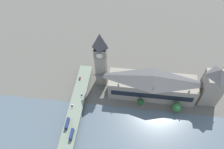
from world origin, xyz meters
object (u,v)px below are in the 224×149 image
at_px(car_northbound_lead, 72,106).
at_px(double_decker_bus_mid, 67,123).
at_px(parliament_hall, 152,85).
at_px(road_bridge, 71,128).
at_px(double_decker_bus_rear, 72,134).
at_px(clock_tower, 101,59).
at_px(car_southbound_extra, 80,79).
at_px(car_northbound_tail, 82,95).
at_px(victoria_tower, 212,86).

bearing_deg(car_northbound_lead, double_decker_bus_mid, -179.66).
bearing_deg(parliament_hall, double_decker_bus_mid, 122.15).
bearing_deg(road_bridge, double_decker_bus_rear, -155.46).
height_order(road_bridge, double_decker_bus_mid, double_decker_bus_mid).
relative_size(clock_tower, car_northbound_lead, 14.82).
bearing_deg(double_decker_bus_mid, clock_tower, -21.79).
distance_m(clock_tower, car_southbound_extra, 39.39).
height_order(parliament_hall, car_northbound_tail, parliament_hall).
bearing_deg(clock_tower, car_southbound_extra, 101.14).
height_order(parliament_hall, clock_tower, clock_tower).
bearing_deg(double_decker_bus_rear, clock_tower, -13.89).
bearing_deg(double_decker_bus_mid, car_northbound_tail, -11.18).
xyz_separation_m(car_northbound_tail, car_southbound_extra, (21.87, 6.75, 0.04)).
bearing_deg(double_decker_bus_mid, car_northbound_lead, 0.34).
relative_size(victoria_tower, double_decker_bus_mid, 4.61).
distance_m(road_bridge, car_southbound_extra, 59.64).
xyz_separation_m(parliament_hall, victoria_tower, (0.06, -58.66, 8.73)).
bearing_deg(car_northbound_tail, parliament_hall, -77.98).
bearing_deg(victoria_tower, car_northbound_lead, 102.25).
xyz_separation_m(clock_tower, car_southbound_extra, (-4.80, 24.39, -30.56)).
bearing_deg(double_decker_bus_rear, victoria_tower, -65.36).
relative_size(victoria_tower, double_decker_bus_rear, 4.83).
xyz_separation_m(double_decker_bus_rear, car_northbound_lead, (30.26, 6.91, -1.99)).
height_order(car_northbound_lead, car_southbound_extra, car_southbound_extra).
distance_m(parliament_hall, victoria_tower, 59.31).
distance_m(clock_tower, car_northbound_tail, 44.26).
bearing_deg(car_southbound_extra, clock_tower, -78.86).
height_order(double_decker_bus_mid, car_northbound_lead, double_decker_bus_mid).
distance_m(clock_tower, double_decker_bus_mid, 71.87).
bearing_deg(car_southbound_extra, car_northbound_lead, 179.70).
bearing_deg(clock_tower, double_decker_bus_rear, 166.11).
distance_m(victoria_tower, car_northbound_tail, 133.44).
relative_size(double_decker_bus_mid, double_decker_bus_rear, 1.05).
relative_size(car_northbound_lead, car_northbound_tail, 1.15).
distance_m(double_decker_bus_rear, car_northbound_lead, 31.10).
bearing_deg(car_northbound_tail, clock_tower, -33.47).
bearing_deg(victoria_tower, car_southbound_extra, 87.38).
relative_size(victoria_tower, car_southbound_extra, 12.11).
distance_m(double_decker_bus_rear, car_southbound_extra, 66.98).
distance_m(parliament_hall, car_northbound_lead, 85.55).
relative_size(victoria_tower, car_northbound_tail, 12.60).
relative_size(clock_tower, car_southbound_extra, 16.35).
bearing_deg(car_northbound_tail, double_decker_bus_rear, 179.96).
bearing_deg(road_bridge, car_southbound_extra, 3.34).
xyz_separation_m(clock_tower, victoria_tower, (-11.13, -113.76, -13.26)).
bearing_deg(car_southbound_extra, double_decker_bus_rear, -174.24).
distance_m(car_northbound_lead, car_southbound_extra, 36.36).
bearing_deg(parliament_hall, road_bridge, 124.95).
xyz_separation_m(double_decker_bus_mid, car_northbound_tail, (34.52, -6.82, -1.90)).
bearing_deg(car_southbound_extra, road_bridge, -176.66).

